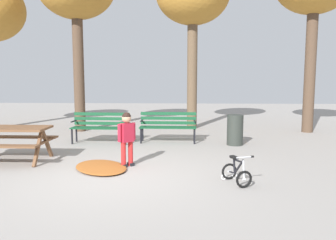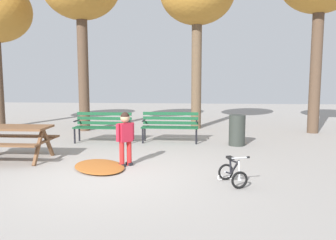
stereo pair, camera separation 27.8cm
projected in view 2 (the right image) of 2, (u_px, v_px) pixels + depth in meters
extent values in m
plane|color=gray|center=(109.00, 177.00, 6.53)|extent=(36.00, 36.00, 0.00)
cube|color=brown|center=(9.00, 127.00, 7.79)|extent=(1.80, 0.76, 0.05)
cube|color=brown|center=(21.00, 136.00, 8.37)|extent=(1.80, 0.24, 0.04)
cube|color=brown|center=(38.00, 147.00, 7.53)|extent=(0.06, 0.57, 0.76)
cube|color=brown|center=(48.00, 143.00, 8.03)|extent=(0.06, 0.57, 0.76)
cube|color=brown|center=(43.00, 142.00, 7.77)|extent=(0.08, 1.10, 0.04)
cube|color=#144728|center=(104.00, 127.00, 10.00)|extent=(1.60, 0.13, 0.03)
cube|color=#144728|center=(103.00, 127.00, 9.89)|extent=(1.60, 0.13, 0.03)
cube|color=#144728|center=(101.00, 128.00, 9.77)|extent=(1.60, 0.13, 0.03)
cube|color=#144728|center=(100.00, 129.00, 9.65)|extent=(1.60, 0.13, 0.03)
cube|color=#144728|center=(104.00, 123.00, 10.03)|extent=(1.60, 0.11, 0.09)
cube|color=#144728|center=(104.00, 118.00, 10.01)|extent=(1.60, 0.11, 0.09)
cube|color=#144728|center=(104.00, 114.00, 10.00)|extent=(1.60, 0.11, 0.09)
cylinder|color=black|center=(127.00, 137.00, 9.61)|extent=(0.05, 0.05, 0.44)
cylinder|color=black|center=(130.00, 135.00, 9.96)|extent=(0.05, 0.05, 0.44)
cube|color=black|center=(128.00, 122.00, 9.74)|extent=(0.06, 0.40, 0.03)
cylinder|color=black|center=(75.00, 136.00, 9.78)|extent=(0.05, 0.05, 0.44)
cylinder|color=black|center=(79.00, 134.00, 10.14)|extent=(0.05, 0.05, 0.44)
cube|color=black|center=(77.00, 121.00, 9.91)|extent=(0.06, 0.40, 0.03)
cube|color=#144728|center=(170.00, 126.00, 10.05)|extent=(1.60, 0.10, 0.03)
cube|color=#144728|center=(170.00, 127.00, 9.93)|extent=(1.60, 0.10, 0.03)
cube|color=#144728|center=(170.00, 128.00, 9.81)|extent=(1.60, 0.10, 0.03)
cube|color=#144728|center=(169.00, 128.00, 9.69)|extent=(1.60, 0.10, 0.03)
cube|color=#144728|center=(171.00, 123.00, 10.07)|extent=(1.60, 0.07, 0.09)
cube|color=#144728|center=(171.00, 118.00, 10.06)|extent=(1.60, 0.07, 0.09)
cube|color=#144728|center=(171.00, 114.00, 10.04)|extent=(1.60, 0.07, 0.09)
cylinder|color=black|center=(196.00, 136.00, 9.67)|extent=(0.05, 0.05, 0.44)
cylinder|color=black|center=(196.00, 134.00, 10.02)|extent=(0.05, 0.05, 0.44)
cube|color=black|center=(196.00, 121.00, 9.79)|extent=(0.05, 0.40, 0.03)
cylinder|color=black|center=(143.00, 136.00, 9.81)|extent=(0.05, 0.05, 0.44)
cylinder|color=black|center=(145.00, 133.00, 10.16)|extent=(0.05, 0.05, 0.44)
cube|color=black|center=(144.00, 121.00, 9.93)|extent=(0.05, 0.40, 0.03)
cylinder|color=red|center=(129.00, 153.00, 7.38)|extent=(0.10, 0.10, 0.52)
cube|color=black|center=(129.00, 164.00, 7.41)|extent=(0.18, 0.18, 0.06)
cylinder|color=red|center=(122.00, 154.00, 7.26)|extent=(0.10, 0.10, 0.52)
cube|color=black|center=(122.00, 165.00, 7.29)|extent=(0.18, 0.18, 0.06)
cube|color=#B71E33|center=(125.00, 132.00, 7.26)|extent=(0.31, 0.30, 0.39)
sphere|color=tan|center=(125.00, 118.00, 7.22)|extent=(0.19, 0.19, 0.19)
sphere|color=black|center=(125.00, 117.00, 7.22)|extent=(0.18, 0.18, 0.18)
cylinder|color=#B71E33|center=(132.00, 131.00, 7.38)|extent=(0.08, 0.08, 0.36)
cylinder|color=#B71E33|center=(118.00, 133.00, 7.15)|extent=(0.08, 0.08, 0.36)
torus|color=black|center=(240.00, 180.00, 5.84)|extent=(0.29, 0.14, 0.30)
cylinder|color=silver|center=(240.00, 180.00, 5.84)|extent=(0.06, 0.06, 0.04)
torus|color=black|center=(226.00, 172.00, 6.33)|extent=(0.29, 0.14, 0.30)
cylinder|color=silver|center=(226.00, 172.00, 6.33)|extent=(0.06, 0.06, 0.04)
torus|color=white|center=(231.00, 177.00, 6.37)|extent=(0.11, 0.06, 0.11)
torus|color=white|center=(220.00, 178.00, 6.31)|extent=(0.11, 0.06, 0.11)
cylinder|color=black|center=(235.00, 167.00, 5.99)|extent=(0.14, 0.30, 0.32)
cylinder|color=black|center=(231.00, 166.00, 6.14)|extent=(0.06, 0.08, 0.27)
cylinder|color=black|center=(228.00, 173.00, 6.23)|extent=(0.10, 0.20, 0.05)
cylinder|color=silver|center=(239.00, 170.00, 5.84)|extent=(0.06, 0.08, 0.32)
cylinder|color=black|center=(234.00, 162.00, 5.99)|extent=(0.14, 0.31, 0.05)
cube|color=black|center=(230.00, 158.00, 6.14)|extent=(0.14, 0.19, 0.04)
cylinder|color=silver|center=(239.00, 158.00, 5.83)|extent=(0.33, 0.14, 0.02)
cylinder|color=black|center=(248.00, 157.00, 5.88)|extent=(0.06, 0.05, 0.04)
cylinder|color=black|center=(230.00, 159.00, 5.78)|extent=(0.06, 0.05, 0.04)
ellipsoid|color=#9E5623|center=(99.00, 166.00, 7.17)|extent=(1.55, 1.66, 0.07)
cylinder|color=#2D332D|center=(237.00, 130.00, 9.48)|extent=(0.44, 0.44, 0.83)
cylinder|color=brown|center=(83.00, 73.00, 11.92)|extent=(0.36, 0.36, 3.95)
cylinder|color=brown|center=(196.00, 75.00, 12.45)|extent=(0.36, 0.36, 3.86)
cylinder|color=brown|center=(316.00, 71.00, 11.41)|extent=(0.36, 0.36, 4.07)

